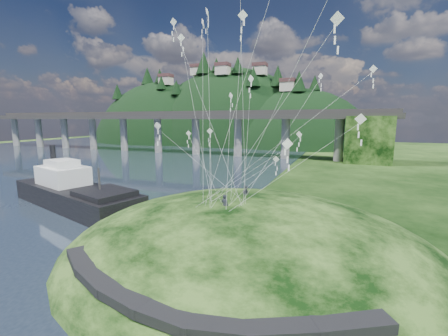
% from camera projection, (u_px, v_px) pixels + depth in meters
% --- Properties ---
extents(ground, '(320.00, 320.00, 0.00)m').
position_uv_depth(ground, '(163.00, 246.00, 28.87)').
color(ground, black).
rests_on(ground, ground).
extents(water, '(240.00, 240.00, 0.00)m').
position_uv_depth(water, '(1.00, 164.00, 82.65)').
color(water, '#2B3A4F').
rests_on(water, ground).
extents(grass_hill, '(36.00, 32.00, 13.00)m').
position_uv_depth(grass_hill, '(248.00, 266.00, 28.02)').
color(grass_hill, black).
rests_on(grass_hill, ground).
extents(footpath, '(22.29, 5.84, 0.83)m').
position_uv_depth(footpath, '(178.00, 299.00, 16.87)').
color(footpath, black).
rests_on(footpath, ground).
extents(bridge, '(160.00, 11.00, 15.00)m').
position_uv_depth(bridge, '(210.00, 127.00, 101.22)').
color(bridge, '#2D2B2B').
rests_on(bridge, ground).
extents(far_ridge, '(153.00, 70.00, 94.50)m').
position_uv_depth(far_ridge, '(222.00, 157.00, 158.00)').
color(far_ridge, black).
rests_on(far_ridge, ground).
extents(work_barge, '(24.71, 12.84, 8.34)m').
position_uv_depth(work_barge, '(74.00, 192.00, 41.84)').
color(work_barge, black).
rests_on(work_barge, ground).
extents(wooden_dock, '(13.21, 3.60, 0.93)m').
position_uv_depth(wooden_dock, '(142.00, 209.00, 39.64)').
color(wooden_dock, '#352515').
rests_on(wooden_dock, ground).
extents(kite_flyers, '(1.38, 5.12, 1.88)m').
position_uv_depth(kite_flyers, '(238.00, 189.00, 27.41)').
color(kite_flyers, '#262732').
rests_on(kite_flyers, ground).
extents(kite_swarm, '(21.54, 14.30, 21.32)m').
position_uv_depth(kite_swarm, '(251.00, 67.00, 27.85)').
color(kite_swarm, white).
rests_on(kite_swarm, ground).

